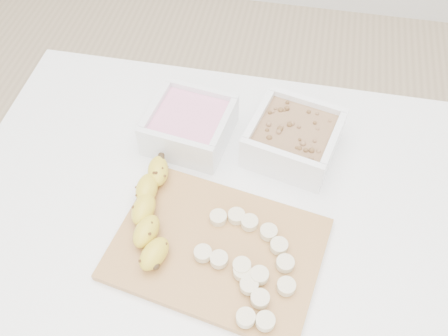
% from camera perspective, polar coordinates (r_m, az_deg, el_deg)
% --- Properties ---
extents(ground, '(3.50, 3.50, 0.00)m').
position_cam_1_polar(ground, '(1.62, -0.21, -18.52)').
color(ground, '#C6AD89').
rests_on(ground, ground).
extents(table, '(1.00, 0.70, 0.75)m').
position_cam_1_polar(table, '(1.03, -0.32, -6.61)').
color(table, white).
rests_on(table, ground).
extents(bowl_yogurt, '(0.18, 0.18, 0.07)m').
position_cam_1_polar(bowl_yogurt, '(1.02, -3.95, 4.99)').
color(bowl_yogurt, white).
rests_on(bowl_yogurt, table).
extents(bowl_granola, '(0.20, 0.20, 0.08)m').
position_cam_1_polar(bowl_granola, '(1.00, 7.96, 3.47)').
color(bowl_granola, white).
rests_on(bowl_granola, table).
extents(cutting_board, '(0.39, 0.31, 0.01)m').
position_cam_1_polar(cutting_board, '(0.88, -0.77, -9.20)').
color(cutting_board, '#AA7442').
rests_on(cutting_board, table).
extents(banana, '(0.07, 0.23, 0.04)m').
position_cam_1_polar(banana, '(0.90, -8.26, -5.09)').
color(banana, gold).
rests_on(banana, cutting_board).
extents(banana_slices, '(0.18, 0.21, 0.02)m').
position_cam_1_polar(banana_slices, '(0.85, 3.02, -10.80)').
color(banana_slices, beige).
rests_on(banana_slices, cutting_board).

